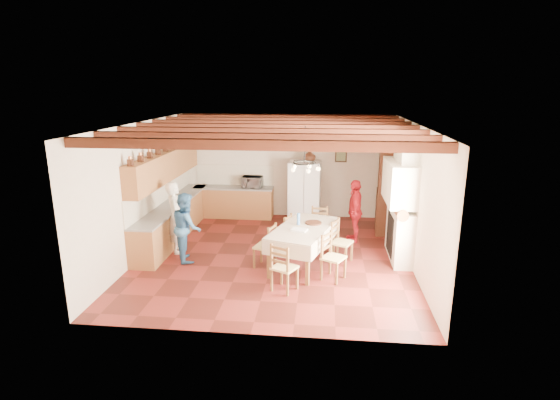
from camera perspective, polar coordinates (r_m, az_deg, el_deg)
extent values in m
cube|color=#4A1813|center=(10.07, -0.75, -7.37)|extent=(6.00, 6.50, 0.02)
cube|color=white|center=(9.35, -0.81, 10.02)|extent=(6.00, 6.50, 0.02)
cube|color=beige|center=(12.77, 0.93, 4.49)|extent=(6.00, 0.02, 3.00)
cube|color=beige|center=(6.51, -4.13, -5.86)|extent=(6.00, 0.02, 3.00)
cube|color=beige|center=(10.38, -17.52, 1.37)|extent=(0.02, 6.50, 3.00)
cube|color=beige|center=(9.73, 17.12, 0.52)|extent=(0.02, 6.50, 3.00)
cube|color=brown|center=(11.49, -13.65, -2.63)|extent=(0.60, 4.30, 0.86)
cube|color=brown|center=(12.93, -6.07, -0.32)|extent=(2.30, 0.60, 0.86)
cube|color=slate|center=(11.36, -13.79, -0.46)|extent=(0.62, 4.30, 0.04)
cube|color=slate|center=(12.82, -6.13, 1.62)|extent=(2.34, 0.62, 0.04)
cube|color=beige|center=(11.38, -15.24, 1.13)|extent=(0.03, 4.30, 0.60)
cube|color=beige|center=(13.03, -5.91, 3.28)|extent=(2.30, 0.03, 0.60)
cube|color=brown|center=(11.19, -14.70, 4.35)|extent=(0.35, 4.20, 0.70)
cube|color=#322516|center=(12.64, 7.97, 5.86)|extent=(0.34, 0.03, 0.42)
cube|color=white|center=(12.31, 3.23, 1.06)|extent=(0.90, 0.76, 1.73)
cube|color=beige|center=(9.30, 3.11, -3.71)|extent=(1.55, 2.20, 0.05)
cube|color=brown|center=(8.83, -1.44, -7.72)|extent=(0.09, 0.09, 0.82)
cube|color=brown|center=(8.55, 3.62, -8.53)|extent=(0.09, 0.09, 0.82)
cube|color=brown|center=(10.36, 2.62, -4.25)|extent=(0.09, 0.09, 0.82)
cube|color=brown|center=(10.12, 6.98, -4.82)|extent=(0.09, 0.09, 0.82)
torus|color=black|center=(8.95, 3.23, 4.87)|extent=(0.47, 0.47, 0.03)
imported|color=white|center=(10.33, -13.46, -2.20)|extent=(0.59, 0.71, 1.68)
imported|color=teal|center=(9.83, -12.11, -3.45)|extent=(0.84, 0.92, 1.53)
imported|color=red|center=(10.91, 9.75, -1.40)|extent=(0.42, 0.93, 1.57)
imported|color=silver|center=(12.68, -3.64, 2.37)|extent=(0.61, 0.43, 0.32)
imported|color=#371A0D|center=(12.10, 3.90, 5.82)|extent=(0.42, 0.42, 0.34)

